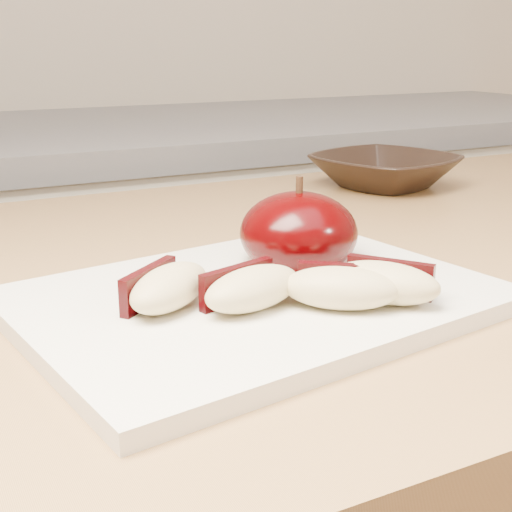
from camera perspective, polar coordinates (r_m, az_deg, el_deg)
name	(u,v)px	position (r m, az deg, el deg)	size (l,w,h in m)	color
back_cabinet	(81,379)	(1.39, -13.85, -9.55)	(2.40, 0.62, 0.94)	silver
cutting_board	(256,299)	(0.50, 0.00, -3.47)	(0.32, 0.23, 0.01)	silver
apple_half	(299,233)	(0.55, 3.42, 1.84)	(0.11, 0.11, 0.08)	black
apple_wedge_a	(167,287)	(0.46, -7.11, -2.48)	(0.08, 0.08, 0.03)	tan
apple_wedge_b	(251,288)	(0.46, -0.38, -2.56)	(0.08, 0.06, 0.03)	tan
apple_wedge_c	(341,287)	(0.46, 6.80, -2.50)	(0.08, 0.07, 0.03)	tan
apple_wedge_d	(384,282)	(0.48, 10.23, -2.05)	(0.07, 0.08, 0.03)	tan
bowl	(384,171)	(0.91, 10.24, 6.72)	(0.17, 0.17, 0.04)	black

